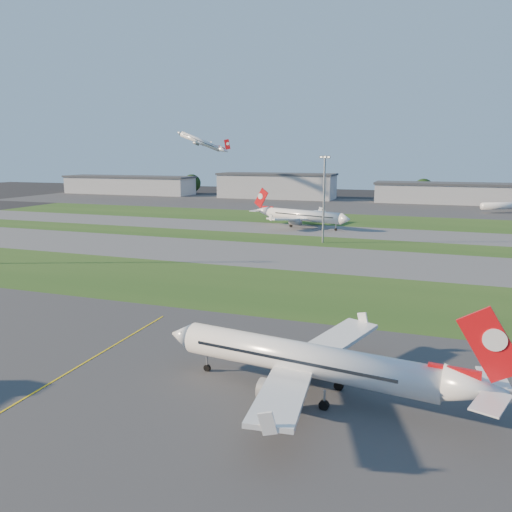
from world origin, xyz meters
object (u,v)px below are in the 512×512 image
at_px(light_mast_centre, 324,193).
at_px(mini_jet_near, 509,206).
at_px(airliner_taxiing, 303,216).
at_px(airliner_parked, 306,360).

bearing_deg(light_mast_centre, mini_jet_near, 59.38).
bearing_deg(airliner_taxiing, light_mast_centre, 134.72).
distance_m(airliner_parked, mini_jet_near, 208.70).
bearing_deg(airliner_parked, airliner_taxiing, 111.87).
height_order(airliner_taxiing, mini_jet_near, airliner_taxiing).
bearing_deg(mini_jet_near, airliner_parked, -130.13).
bearing_deg(mini_jet_near, airliner_taxiing, -162.64).
height_order(airliner_parked, light_mast_centre, light_mast_centre).
xyz_separation_m(airliner_parked, airliner_taxiing, (-32.33, 126.34, 0.33)).
distance_m(airliner_taxiing, light_mast_centre, 34.62).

